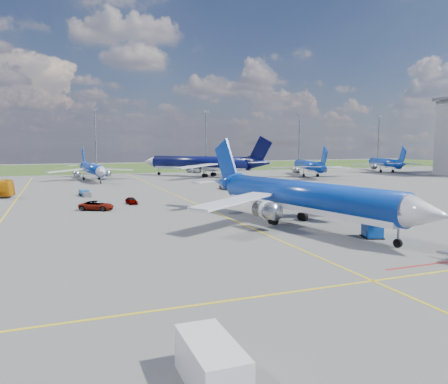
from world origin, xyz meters
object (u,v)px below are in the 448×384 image
object	(u,v)px
warning_post	(388,201)
main_airliner	(303,226)
service_car_c	(224,186)
uld_container	(372,229)
bg_jet_nnw	(93,180)
baggage_tug_w	(336,194)
service_car_b	(97,206)
bg_jet_ne	(309,176)
baggage_tug_c	(85,193)
bg_jet_ene	(384,172)
service_van	(211,364)
bg_jet_n	(200,177)
baggage_tug_e	(274,183)
service_car_a	(131,201)

from	to	relation	value
warning_post	main_airliner	distance (m)	20.31
service_car_c	uld_container	bearing A→B (deg)	-82.88
bg_jet_nnw	baggage_tug_w	distance (m)	71.41
service_car_b	warning_post	bearing A→B (deg)	-83.30
bg_jet_ne	service_car_c	distance (m)	49.31
warning_post	baggage_tug_c	xyz separation A→B (m)	(-43.55, 36.96, -0.94)
bg_jet_ene	service_van	bearing A→B (deg)	66.52
main_airliner	service_van	xyz separation A→B (m)	(-23.26, -31.11, 1.03)
bg_jet_n	main_airliner	xyz separation A→B (m)	(-13.38, -84.92, 0.00)
service_car_b	bg_jet_ne	bearing A→B (deg)	-26.05
warning_post	service_car_b	world-z (taller)	warning_post
baggage_tug_w	service_car_b	bearing A→B (deg)	-179.21
main_airliner	service_car_c	world-z (taller)	main_airliner
bg_jet_ne	service_car_c	bearing A→B (deg)	51.45
bg_jet_n	baggage_tug_c	world-z (taller)	bg_jet_n
warning_post	service_car_b	distance (m)	46.07
baggage_tug_c	baggage_tug_e	distance (m)	47.59
bg_jet_ne	uld_container	xyz separation A→B (m)	(-43.03, -82.96, 0.91)
service_car_a	baggage_tug_c	bearing A→B (deg)	107.45
baggage_tug_w	baggage_tug_e	distance (m)	27.62
uld_container	baggage_tug_e	world-z (taller)	uld_container
uld_container	bg_jet_ne	bearing A→B (deg)	82.32
bg_jet_ne	baggage_tug_c	bearing A→B (deg)	39.41
warning_post	bg_jet_n	world-z (taller)	bg_jet_n
bg_jet_ne	uld_container	size ratio (longest dim) A/B	16.12
service_car_b	service_van	bearing A→B (deg)	-151.54
service_van	baggage_tug_e	bearing A→B (deg)	61.05
bg_jet_nnw	service_car_b	distance (m)	58.87
service_van	baggage_tug_e	xyz separation A→B (m)	(45.79, 82.80, -0.57)
service_car_a	baggage_tug_w	world-z (taller)	service_car_a
bg_jet_nnw	baggage_tug_w	bearing A→B (deg)	-59.92
baggage_tug_c	bg_jet_nnw	bearing A→B (deg)	76.29
warning_post	bg_jet_n	bearing A→B (deg)	94.26
bg_jet_ene	service_car_a	size ratio (longest dim) A/B	10.00
main_airliner	service_car_a	bearing A→B (deg)	109.66
service_car_c	bg_jet_nnw	bearing A→B (deg)	136.34
service_car_a	baggage_tug_c	world-z (taller)	service_car_a
bg_jet_nnw	service_van	size ratio (longest dim) A/B	7.45
bg_jet_n	baggage_tug_w	world-z (taller)	bg_jet_n
warning_post	baggage_tug_w	size ratio (longest dim) A/B	0.60
warning_post	uld_container	distance (m)	21.74
service_van	bg_jet_ene	bearing A→B (deg)	46.49
bg_jet_ne	main_airliner	bearing A→B (deg)	73.73
baggage_tug_w	baggage_tug_e	world-z (taller)	baggage_tug_w
bg_jet_nnw	warning_post	bearing A→B (deg)	-68.47
uld_container	service_car_c	size ratio (longest dim) A/B	0.47
service_van	service_car_b	bearing A→B (deg)	90.43
bg_jet_ne	baggage_tug_e	xyz separation A→B (m)	(-24.20, -22.41, 0.46)
uld_container	baggage_tug_c	distance (m)	59.20
service_van	baggage_tug_e	size ratio (longest dim) A/B	1.04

